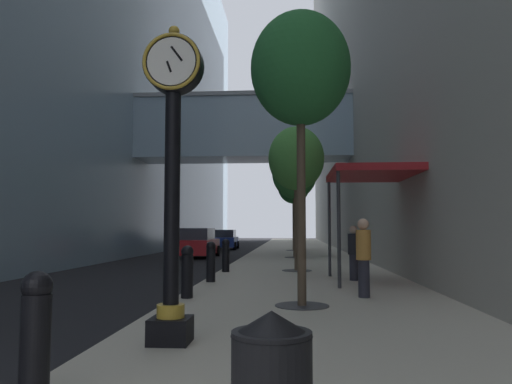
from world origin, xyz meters
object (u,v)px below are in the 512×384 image
(street_clock, at_px, (172,165))
(street_tree_mid_near, at_px, (296,159))
(bollard_fourth, at_px, (211,261))
(car_red_mid, at_px, (198,243))
(bollard_nearest, at_px, (36,332))
(street_tree_mid_far, at_px, (294,173))
(bollard_third, at_px, (187,270))
(street_tree_far, at_px, (294,186))
(bollard_fifth, at_px, (226,255))
(car_blue_near, at_px, (225,240))
(pedestrian_walking, at_px, (364,255))
(pedestrian_by_clock, at_px, (354,251))
(street_tree_near, at_px, (300,71))

(street_clock, xyz_separation_m, street_tree_mid_near, (1.88, 11.61, 1.69))
(bollard_fourth, distance_m, car_red_mid, 14.31)
(street_tree_mid_near, bearing_deg, bollard_nearest, -100.46)
(street_tree_mid_far, bearing_deg, street_clock, -95.41)
(bollard_third, height_order, street_tree_far, street_tree_far)
(bollard_nearest, bearing_deg, bollard_third, 90.00)
(bollard_fifth, relative_size, car_blue_near, 0.29)
(street_tree_far, relative_size, car_red_mid, 1.29)
(pedestrian_walking, relative_size, pedestrian_by_clock, 1.09)
(bollard_fourth, bearing_deg, street_tree_near, -59.18)
(street_clock, bearing_deg, street_tree_near, 60.80)
(pedestrian_walking, bearing_deg, car_blue_near, 103.93)
(bollard_third, relative_size, pedestrian_walking, 0.66)
(street_tree_mid_near, height_order, street_tree_far, street_tree_far)
(bollard_fifth, height_order, street_tree_mid_near, street_tree_mid_near)
(street_clock, xyz_separation_m, bollard_fourth, (-0.69, 7.67, -1.84))
(street_clock, distance_m, bollard_third, 4.77)
(street_tree_mid_near, bearing_deg, pedestrian_walking, -78.17)
(street_clock, relative_size, street_tree_mid_far, 0.75)
(street_tree_mid_far, bearing_deg, bollard_fourth, -101.92)
(bollard_third, distance_m, pedestrian_by_clock, 5.86)
(bollard_third, xyz_separation_m, street_tree_mid_near, (2.57, 7.27, 3.53))
(street_tree_near, height_order, street_tree_far, street_tree_near)
(bollard_nearest, bearing_deg, pedestrian_by_clock, 68.33)
(bollard_fourth, relative_size, pedestrian_walking, 0.66)
(bollard_fourth, relative_size, street_tree_near, 0.19)
(bollard_third, bearing_deg, street_tree_mid_far, 80.59)
(bollard_nearest, distance_m, pedestrian_by_clock, 11.50)
(bollard_fifth, bearing_deg, street_tree_mid_far, 73.81)
(bollard_fourth, height_order, pedestrian_by_clock, pedestrian_by_clock)
(street_tree_near, height_order, car_blue_near, street_tree_near)
(street_tree_near, height_order, pedestrian_walking, street_tree_near)
(street_tree_mid_near, height_order, pedestrian_by_clock, street_tree_mid_near)
(bollard_fifth, distance_m, street_tree_mid_far, 10.02)
(street_tree_mid_near, bearing_deg, bollard_third, -109.48)
(bollard_nearest, height_order, car_red_mid, car_red_mid)
(bollard_fifth, xyz_separation_m, street_tree_mid_near, (2.57, 0.61, 3.53))
(street_clock, height_order, street_tree_mid_far, street_tree_mid_far)
(street_clock, bearing_deg, street_tree_mid_near, 80.81)
(bollard_nearest, bearing_deg, pedestrian_walking, 60.28)
(street_tree_far, bearing_deg, pedestrian_walking, -86.47)
(street_clock, bearing_deg, car_blue_near, 96.35)
(street_tree_near, xyz_separation_m, street_tree_far, (0.00, 24.75, -0.29))
(bollard_fourth, bearing_deg, car_blue_near, 96.72)
(street_clock, distance_m, street_tree_near, 4.54)
(street_tree_mid_far, bearing_deg, street_tree_mid_near, -90.00)
(street_clock, xyz_separation_m, street_tree_far, (1.88, 28.11, 2.12))
(street_tree_far, distance_m, pedestrian_by_clock, 20.15)
(street_tree_mid_far, distance_m, pedestrian_walking, 15.63)
(pedestrian_walking, distance_m, car_red_mid, 18.35)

